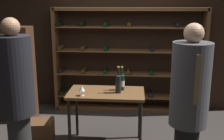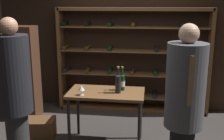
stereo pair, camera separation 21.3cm
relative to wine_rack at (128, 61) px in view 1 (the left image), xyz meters
The scene contains 10 objects.
back_wall 0.52m from the wine_rack, 117.59° to the left, with size 5.11×0.10×2.90m, color #332319.
wine_rack is the anchor object (origin of this frame).
tasting_table 1.47m from the wine_rack, 100.88° to the right, with size 1.09×0.61×0.83m.
person_guest_khaki 2.50m from the wine_rack, 73.58° to the right, with size 0.41×0.42×1.90m.
person_guest_blue_shirt 2.62m from the wine_rack, 117.59° to the right, with size 0.41×0.41×1.94m.
wine_crate 2.10m from the wine_rack, 134.09° to the right, with size 0.48×0.34×0.32m, color brown.
display_cabinet 1.98m from the wine_rack, 161.50° to the right, with size 0.44×0.36×1.69m, color #4C2D1E.
wine_bottle_red_label 1.32m from the wine_rack, 92.41° to the right, with size 0.08×0.08×0.36m.
wine_bottle_green_slim 1.46m from the wine_rack, 93.86° to the right, with size 0.08×0.08×0.39m.
wine_glass_stemmed_center 1.73m from the wine_rack, 110.00° to the right, with size 0.09×0.09×0.14m.
Camera 1 is at (0.23, -3.54, 2.10)m, focal length 44.59 mm.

